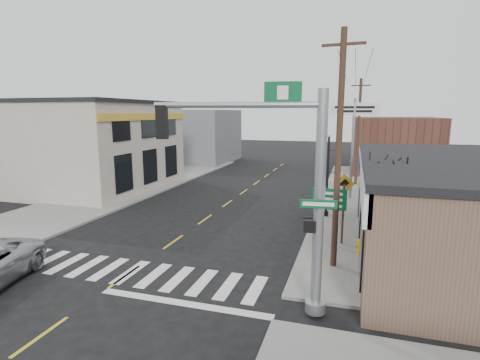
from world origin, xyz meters
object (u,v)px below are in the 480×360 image
(guide_sign, at_px, (329,205))
(utility_pole_far, at_px, (358,131))
(traffic_signal_pole, at_px, (292,179))
(utility_pole_near, at_px, (339,150))
(fire_hydrant, at_px, (360,246))
(lamp_post, at_px, (329,168))
(dance_center_sign, at_px, (354,124))
(bare_tree, at_px, (389,163))

(guide_sign, distance_m, utility_pole_far, 15.73)
(traffic_signal_pole, bearing_deg, utility_pole_near, 65.08)
(fire_hydrant, bearing_deg, lamp_post, 106.89)
(dance_center_sign, distance_m, utility_pole_far, 5.63)
(bare_tree, bearing_deg, lamp_post, 112.64)
(dance_center_sign, relative_size, utility_pole_far, 0.80)
(bare_tree, height_order, utility_pole_far, utility_pole_far)
(fire_hydrant, xyz_separation_m, dance_center_sign, (-0.54, 11.09, 4.83))
(bare_tree, bearing_deg, utility_pole_near, -152.10)
(dance_center_sign, bearing_deg, fire_hydrant, -96.96)
(utility_pole_near, bearing_deg, utility_pole_far, 94.39)
(traffic_signal_pole, bearing_deg, lamp_post, 80.05)
(fire_hydrant, distance_m, utility_pole_far, 17.15)
(fire_hydrant, relative_size, utility_pole_near, 0.08)
(fire_hydrant, bearing_deg, traffic_signal_pole, -112.18)
(guide_sign, xyz_separation_m, dance_center_sign, (0.88, 9.88, 3.43))
(traffic_signal_pole, xyz_separation_m, lamp_post, (0.38, 11.07, -1.24))
(dance_center_sign, distance_m, bare_tree, 11.75)
(guide_sign, height_order, utility_pole_near, utility_pole_near)
(guide_sign, height_order, lamp_post, lamp_post)
(lamp_post, distance_m, bare_tree, 6.95)
(utility_pole_near, xyz_separation_m, utility_pole_far, (0.84, 18.16, -0.14))
(fire_hydrant, relative_size, dance_center_sign, 0.10)
(fire_hydrant, height_order, bare_tree, bare_tree)
(utility_pole_near, bearing_deg, dance_center_sign, 94.94)
(dance_center_sign, distance_m, utility_pole_near, 12.62)
(dance_center_sign, height_order, utility_pole_near, utility_pole_near)
(bare_tree, height_order, utility_pole_near, utility_pole_near)
(lamp_post, height_order, utility_pole_far, utility_pole_far)
(guide_sign, height_order, utility_pole_far, utility_pole_far)
(fire_hydrant, distance_m, bare_tree, 3.80)
(bare_tree, bearing_deg, traffic_signal_pole, -122.41)
(utility_pole_far, bearing_deg, dance_center_sign, -87.35)
(traffic_signal_pole, bearing_deg, dance_center_sign, 76.41)
(traffic_signal_pole, relative_size, guide_sign, 2.48)
(fire_hydrant, distance_m, dance_center_sign, 12.11)
(lamp_post, bearing_deg, utility_pole_far, 92.64)
(lamp_post, relative_size, bare_tree, 0.94)
(guide_sign, relative_size, dance_center_sign, 0.40)
(bare_tree, xyz_separation_m, utility_pole_far, (-1.03, 17.17, 0.41))
(utility_pole_near, distance_m, utility_pole_far, 18.18)
(bare_tree, bearing_deg, utility_pole_far, 93.43)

